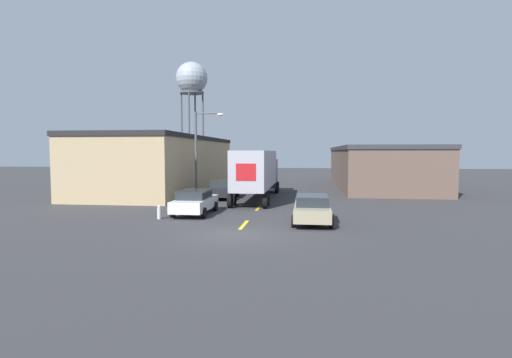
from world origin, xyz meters
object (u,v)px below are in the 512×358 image
object	(u,v)px
semi_truck	(258,170)
street_lamp	(200,148)
parked_car_left_near	(195,201)
fire_hydrant	(159,212)
parked_car_right_near	(312,208)
water_tower	(192,80)
parked_car_left_far	(223,189)

from	to	relation	value
semi_truck	street_lamp	size ratio (longest dim) A/B	1.89
parked_car_left_near	fire_hydrant	distance (m)	2.59
parked_car_right_near	water_tower	distance (m)	49.42
parked_car_right_near	street_lamp	distance (m)	13.59
parked_car_left_far	fire_hydrant	distance (m)	10.74
parked_car_right_near	parked_car_left_far	xyz separation A→B (m)	(-7.23, 10.78, 0.00)
semi_truck	street_lamp	bearing A→B (deg)	-165.03
semi_truck	street_lamp	xyz separation A→B (m)	(-4.60, -1.24, 1.81)
parked_car_left_near	street_lamp	size ratio (longest dim) A/B	0.66
parked_car_left_near	parked_car_left_far	bearing A→B (deg)	90.00
semi_truck	parked_car_right_near	world-z (taller)	semi_truck
parked_car_right_near	parked_car_left_near	size ratio (longest dim) A/B	1.00
fire_hydrant	semi_truck	bearing A→B (deg)	67.51
water_tower	parked_car_left_near	bearing A→B (deg)	-73.55
parked_car_left_far	street_lamp	world-z (taller)	street_lamp
parked_car_left_far	semi_truck	bearing A→B (deg)	2.31
parked_car_left_near	water_tower	bearing A→B (deg)	106.45
semi_truck	parked_car_left_near	xyz separation A→B (m)	(-2.88, -8.71, -1.58)
parked_car_left_near	street_lamp	xyz separation A→B (m)	(-1.72, 7.47, 3.39)
street_lamp	fire_hydrant	xyz separation A→B (m)	(0.15, -9.50, -3.78)
street_lamp	fire_hydrant	world-z (taller)	street_lamp
semi_truck	fire_hydrant	bearing A→B (deg)	-112.58
fire_hydrant	parked_car_left_far	bearing A→B (deg)	81.61
street_lamp	fire_hydrant	distance (m)	10.23
parked_car_right_near	parked_car_left_far	distance (m)	12.98
parked_car_left_far	fire_hydrant	bearing A→B (deg)	-98.39
parked_car_left_far	water_tower	xyz separation A→B (m)	(-12.04, 32.19, 14.97)
parked_car_right_near	street_lamp	world-z (taller)	street_lamp
parked_car_right_near	street_lamp	xyz separation A→B (m)	(-8.94, 9.66, 3.39)
parked_car_left_near	fire_hydrant	bearing A→B (deg)	-127.70
parked_car_left_near	fire_hydrant	world-z (taller)	parked_car_left_near
parked_car_right_near	parked_car_left_far	size ratio (longest dim) A/B	1.00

